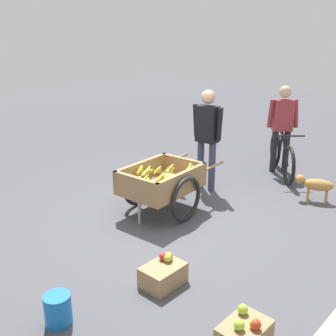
% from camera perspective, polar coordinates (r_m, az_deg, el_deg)
% --- Properties ---
extents(ground_plane, '(24.00, 24.00, 0.00)m').
position_cam_1_polar(ground_plane, '(5.68, 0.66, -7.66)').
color(ground_plane, '#47474C').
extents(fruit_cart, '(1.70, 0.98, 0.73)m').
position_cam_1_polar(fruit_cart, '(5.84, -0.95, -2.16)').
color(fruit_cart, '#937047').
rests_on(fruit_cart, ground).
extents(vendor_person, '(0.22, 0.55, 1.63)m').
position_cam_1_polar(vendor_person, '(6.56, 5.43, 5.06)').
color(vendor_person, '#333851').
rests_on(vendor_person, ground).
extents(bicycle, '(1.29, 1.14, 0.85)m').
position_cam_1_polar(bicycle, '(7.67, 15.42, 1.67)').
color(bicycle, black).
rests_on(bicycle, ground).
extents(cyclist_person, '(0.37, 0.45, 1.57)m').
position_cam_1_polar(cyclist_person, '(7.66, 15.53, 6.18)').
color(cyclist_person, black).
rests_on(cyclist_person, ground).
extents(dog, '(0.34, 0.63, 0.40)m').
position_cam_1_polar(dog, '(6.66, 19.69, -2.17)').
color(dog, '#AD7A38').
rests_on(dog, ground).
extents(plastic_bucket, '(0.24, 0.24, 0.29)m').
position_cam_1_polar(plastic_bucket, '(4.04, -14.95, -18.32)').
color(plastic_bucket, '#1966B2').
rests_on(plastic_bucket, ground).
extents(apple_crate, '(0.44, 0.32, 0.31)m').
position_cam_1_polar(apple_crate, '(4.42, -0.66, -14.39)').
color(apple_crate, '#99754C').
rests_on(apple_crate, ground).
extents(mixed_fruit_crate, '(0.44, 0.32, 0.31)m').
position_cam_1_polar(mixed_fruit_crate, '(3.76, 10.50, -21.61)').
color(mixed_fruit_crate, '#99754C').
rests_on(mixed_fruit_crate, ground).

